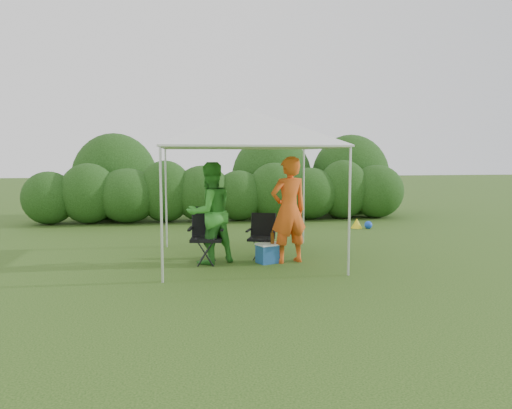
{
  "coord_description": "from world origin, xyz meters",
  "views": [
    {
      "loc": [
        -1.23,
        -8.7,
        1.99
      ],
      "look_at": [
        0.18,
        0.4,
        1.05
      ],
      "focal_mm": 35.0,
      "sensor_mm": 36.0,
      "label": 1
    }
  ],
  "objects": [
    {
      "name": "lawn_toy",
      "position": [
        3.55,
        3.95,
        0.12
      ],
      "size": [
        0.52,
        0.43,
        0.26
      ],
      "color": "yellow",
      "rests_on": "ground"
    },
    {
      "name": "canopy",
      "position": [
        0.0,
        0.5,
        2.46
      ],
      "size": [
        3.1,
        3.1,
        2.83
      ],
      "color": "silver",
      "rests_on": "ground"
    },
    {
      "name": "man",
      "position": [
        0.75,
        0.13,
        0.97
      ],
      "size": [
        0.81,
        0.63,
        1.94
      ],
      "primitive_type": "imported",
      "rotation": [
        0.0,
        0.0,
        3.41
      ],
      "color": "#F85B1C",
      "rests_on": "ground"
    },
    {
      "name": "bottle",
      "position": [
        0.44,
        0.1,
        0.49
      ],
      "size": [
        0.07,
        0.07,
        0.25
      ],
      "primitive_type": "cylinder",
      "color": "#592D0C",
      "rests_on": "cooler"
    },
    {
      "name": "chair_left",
      "position": [
        -0.73,
        0.34,
        0.57
      ],
      "size": [
        0.69,
        0.64,
        1.01
      ],
      "rotation": [
        0.0,
        0.0,
        -0.15
      ],
      "color": "black",
      "rests_on": "ground"
    },
    {
      "name": "cooler",
      "position": [
        0.38,
        0.14,
        0.18
      ],
      "size": [
        0.51,
        0.44,
        0.36
      ],
      "rotation": [
        0.0,
        0.0,
        0.37
      ],
      "color": "#1F508F",
      "rests_on": "ground"
    },
    {
      "name": "chair_right",
      "position": [
        0.33,
        0.6,
        0.48
      ],
      "size": [
        0.63,
        0.61,
        0.85
      ],
      "rotation": [
        0.0,
        0.0,
        -0.36
      ],
      "color": "black",
      "rests_on": "ground"
    },
    {
      "name": "woman",
      "position": [
        -0.68,
        0.29,
        0.92
      ],
      "size": [
        1.11,
        1.02,
        1.84
      ],
      "primitive_type": "imported",
      "rotation": [
        0.0,
        0.0,
        3.59
      ],
      "color": "green",
      "rests_on": "ground"
    },
    {
      "name": "ground",
      "position": [
        0.0,
        0.0,
        0.0
      ],
      "size": [
        70.0,
        70.0,
        0.0
      ],
      "primitive_type": "plane",
      "color": "#3A5C1D"
    },
    {
      "name": "hedge",
      "position": [
        0.14,
        6.0,
        0.83
      ],
      "size": [
        11.31,
        1.53,
        1.8
      ],
      "color": "#234C17",
      "rests_on": "ground"
    }
  ]
}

